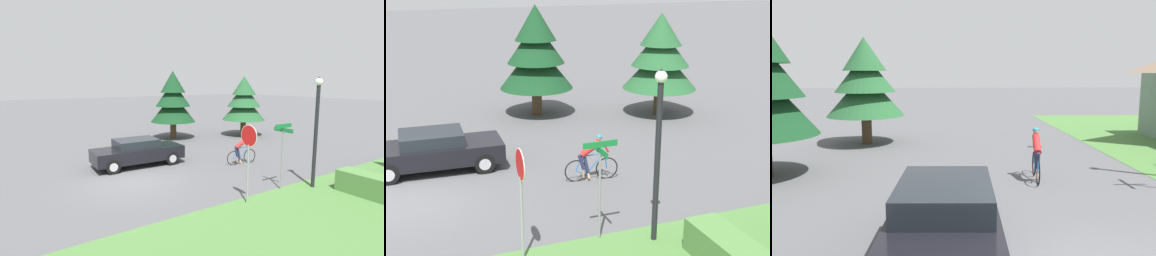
{
  "view_description": "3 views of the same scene",
  "coord_description": "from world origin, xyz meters",
  "views": [
    {
      "loc": [
        11.82,
        -4.73,
        4.24
      ],
      "look_at": [
        -1.78,
        4.24,
        1.72
      ],
      "focal_mm": 28.0,
      "sensor_mm": 36.0,
      "label": 1
    },
    {
      "loc": [
        15.52,
        -0.38,
        6.78
      ],
      "look_at": [
        -1.94,
        6.28,
        1.0
      ],
      "focal_mm": 50.0,
      "sensor_mm": 36.0,
      "label": 2
    },
    {
      "loc": [
        -2.08,
        -4.97,
        3.2
      ],
      "look_at": [
        -1.6,
        5.94,
        1.55
      ],
      "focal_mm": 35.0,
      "sensor_mm": 36.0,
      "label": 3
    }
  ],
  "objects": [
    {
      "name": "sedan_left_lane",
      "position": [
        -2.13,
        1.15,
        0.7
      ],
      "size": [
        1.98,
        4.57,
        1.38
      ],
      "rotation": [
        0.0,
        0.0,
        1.53
      ],
      "color": "black",
      "rests_on": "ground"
    },
    {
      "name": "cyclist",
      "position": [
        0.55,
        5.79,
        0.74
      ],
      "size": [
        0.44,
        1.78,
        1.55
      ],
      "rotation": [
        0.0,
        0.0,
        1.45
      ],
      "color": "black",
      "rests_on": "ground"
    },
    {
      "name": "conifer_tall_far",
      "position": [
        -5.69,
        11.72,
        2.72
      ],
      "size": [
        3.37,
        3.37,
        4.69
      ],
      "color": "#4C3823",
      "rests_on": "ground"
    }
  ]
}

